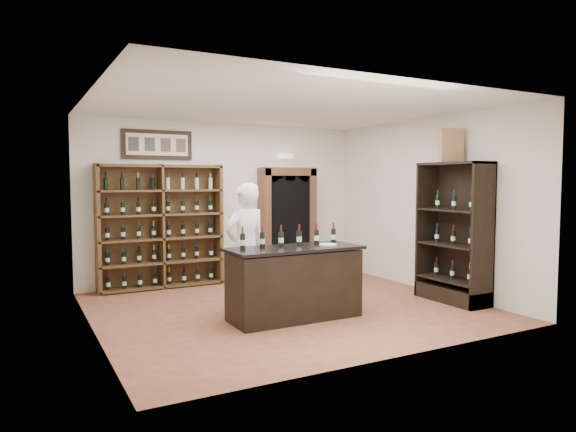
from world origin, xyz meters
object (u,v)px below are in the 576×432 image
at_px(wine_shelf, 161,226).
at_px(tasting_counter, 294,283).
at_px(side_cabinet, 454,254).
at_px(wine_crate, 450,145).
at_px(shopkeeper, 245,248).
at_px(counter_bottle_0, 243,241).

height_order(wine_shelf, tasting_counter, wine_shelf).
bearing_deg(side_cabinet, wine_crate, 108.19).
height_order(side_cabinet, shopkeeper, side_cabinet).
height_order(counter_bottle_0, side_cabinet, side_cabinet).
height_order(shopkeeper, wine_crate, wine_crate).
xyz_separation_m(counter_bottle_0, wine_crate, (3.41, -0.32, 1.36)).
height_order(wine_shelf, wine_crate, wine_crate).
distance_m(counter_bottle_0, wine_crate, 3.69).
bearing_deg(shopkeeper, side_cabinet, 151.36).
height_order(counter_bottle_0, wine_crate, wine_crate).
bearing_deg(shopkeeper, counter_bottle_0, 50.85).
distance_m(wine_shelf, tasting_counter, 3.19).
bearing_deg(tasting_counter, side_cabinet, -6.28).
xyz_separation_m(side_cabinet, wine_crate, (-0.03, 0.10, 1.71)).
relative_size(wine_shelf, counter_bottle_0, 7.33).
relative_size(tasting_counter, shopkeeper, 1.00).
bearing_deg(wine_crate, counter_bottle_0, -168.75).
distance_m(tasting_counter, shopkeeper, 0.91).
bearing_deg(tasting_counter, wine_crate, -4.20).
relative_size(wine_shelf, shopkeeper, 1.17).
relative_size(side_cabinet, shopkeeper, 1.17).
height_order(tasting_counter, side_cabinet, side_cabinet).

